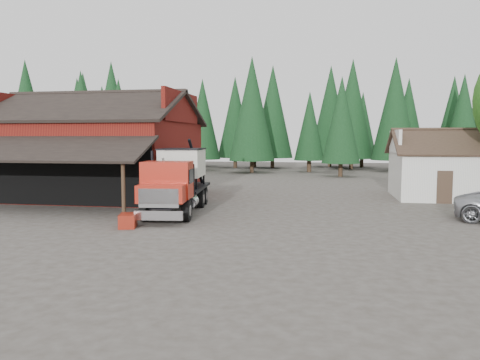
# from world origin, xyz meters

# --- Properties ---
(ground) EXTENTS (120.00, 120.00, 0.00)m
(ground) POSITION_xyz_m (0.00, 0.00, 0.00)
(ground) COLOR #3F3932
(ground) RESTS_ON ground
(red_barn) EXTENTS (12.80, 13.63, 7.18)m
(red_barn) POSITION_xyz_m (-11.00, 9.90, 2.69)
(red_barn) COLOR maroon
(red_barn) RESTS_ON ground
(farmhouse) EXTENTS (8.60, 6.42, 4.65)m
(farmhouse) POSITION_xyz_m (13.00, 13.00, 1.67)
(farmhouse) COLOR silver
(farmhouse) RESTS_ON ground
(conifer_backdrop) EXTENTS (76.00, 16.00, 16.00)m
(conifer_backdrop) POSITION_xyz_m (0.00, 42.00, 0.00)
(conifer_backdrop) COLOR black
(conifer_backdrop) RESTS_ON ground
(near_pine_a) EXTENTS (4.40, 4.40, 11.40)m
(near_pine_a) POSITION_xyz_m (-22.00, 28.00, 6.39)
(near_pine_a) COLOR #382619
(near_pine_a) RESTS_ON ground
(near_pine_b) EXTENTS (3.96, 3.96, 10.40)m
(near_pine_b) POSITION_xyz_m (6.00, 30.00, 5.89)
(near_pine_b) COLOR #382619
(near_pine_b) RESTS_ON ground
(near_pine_d) EXTENTS (5.28, 5.28, 13.40)m
(near_pine_d) POSITION_xyz_m (-4.00, 34.00, 7.39)
(near_pine_d) COLOR #382619
(near_pine_d) RESTS_ON ground
(feed_truck) EXTENTS (3.31, 8.90, 3.92)m
(feed_truck) POSITION_xyz_m (-3.38, 4.03, 1.83)
(feed_truck) COLOR black
(feed_truck) RESTS_ON ground
(equip_box) EXTENTS (0.97, 1.25, 0.60)m
(equip_box) POSITION_xyz_m (-4.20, -0.60, 0.30)
(equip_box) COLOR maroon
(equip_box) RESTS_ON ground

